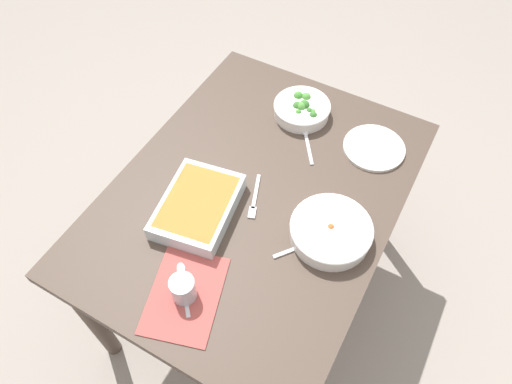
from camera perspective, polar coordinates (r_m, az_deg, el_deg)
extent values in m
plane|color=#9E9389|center=(2.21, 0.00, -11.33)|extent=(6.00, 6.00, 0.00)
cube|color=#4C3D33|center=(1.58, 0.00, -0.42)|extent=(1.20, 0.90, 0.04)
cylinder|color=#4C3D33|center=(2.14, 16.40, 0.00)|extent=(0.06, 0.06, 0.70)
cylinder|color=#4C3D33|center=(1.88, -19.35, -14.11)|extent=(0.06, 0.06, 0.70)
cylinder|color=#4C3D33|center=(2.29, -1.98, 7.68)|extent=(0.06, 0.06, 0.70)
cube|color=#B24C47|center=(1.40, -8.56, -12.26)|extent=(0.33, 0.27, 0.00)
cylinder|color=white|center=(1.47, 9.04, -4.76)|extent=(0.25, 0.25, 0.05)
torus|color=white|center=(1.45, 9.16, -4.28)|extent=(0.26, 0.26, 0.01)
cylinder|color=olive|center=(1.47, 9.05, -4.70)|extent=(0.20, 0.20, 0.03)
sphere|color=#C66633|center=(1.44, 6.91, -4.92)|extent=(0.01, 0.01, 0.01)
sphere|color=olive|center=(1.43, 10.80, -6.31)|extent=(0.02, 0.02, 0.02)
sphere|color=#C66633|center=(1.45, 9.05, -4.27)|extent=(0.02, 0.02, 0.02)
sphere|color=silver|center=(1.46, 9.42, -3.56)|extent=(0.02, 0.02, 0.02)
sphere|color=#C66633|center=(1.45, 8.46, -4.49)|extent=(0.02, 0.02, 0.02)
cylinder|color=white|center=(1.80, 5.57, 9.90)|extent=(0.21, 0.21, 0.05)
torus|color=white|center=(1.78, 5.62, 10.38)|extent=(0.21, 0.21, 0.01)
cylinder|color=#8CB272|center=(1.79, 5.58, 9.96)|extent=(0.17, 0.17, 0.02)
sphere|color=#569E42|center=(1.76, 6.87, 9.64)|extent=(0.02, 0.02, 0.02)
sphere|color=#3D7A33|center=(1.75, 6.95, 9.19)|extent=(0.03, 0.03, 0.03)
sphere|color=#569E42|center=(1.77, 5.50, 10.23)|extent=(0.04, 0.04, 0.04)
sphere|color=#569E42|center=(1.81, 6.10, 11.35)|extent=(0.04, 0.04, 0.04)
sphere|color=#3D7A33|center=(1.78, 5.02, 10.32)|extent=(0.03, 0.03, 0.03)
sphere|color=#3D7A33|center=(1.78, 5.87, 10.41)|extent=(0.04, 0.04, 0.04)
sphere|color=#478C38|center=(1.82, 5.13, 11.49)|extent=(0.04, 0.04, 0.04)
sphere|color=#3D7A33|center=(1.78, 5.51, 10.23)|extent=(0.03, 0.03, 0.03)
sphere|color=#478C38|center=(1.75, 5.15, 9.55)|extent=(0.02, 0.02, 0.02)
sphere|color=#3D7A33|center=(1.76, 6.48, 9.72)|extent=(0.02, 0.02, 0.02)
sphere|color=#569E42|center=(1.82, 5.95, 11.45)|extent=(0.03, 0.03, 0.03)
cube|color=silver|center=(1.51, -7.05, -1.76)|extent=(0.33, 0.27, 0.06)
cube|color=gold|center=(1.50, -7.09, -1.51)|extent=(0.29, 0.24, 0.04)
cylinder|color=#B2BCC6|center=(1.36, -8.77, -11.57)|extent=(0.07, 0.07, 0.08)
cylinder|color=black|center=(1.37, -8.70, -11.79)|extent=(0.06, 0.06, 0.05)
cylinder|color=silver|center=(1.73, 14.11, 5.22)|extent=(0.22, 0.22, 0.01)
cube|color=silver|center=(1.45, 4.63, -6.93)|extent=(0.12, 0.10, 0.01)
ellipsoid|color=silver|center=(1.47, 7.63, -5.71)|extent=(0.05, 0.05, 0.01)
cube|color=silver|center=(1.69, 6.42, 5.13)|extent=(0.12, 0.09, 0.01)
ellipsoid|color=silver|center=(1.74, 5.98, 7.29)|extent=(0.05, 0.04, 0.01)
cube|color=silver|center=(1.40, -8.57, -12.25)|extent=(0.11, 0.10, 0.01)
ellipsoid|color=silver|center=(1.43, -9.08, -9.14)|extent=(0.05, 0.05, 0.01)
cube|color=silver|center=(1.57, 0.00, 0.06)|extent=(0.14, 0.06, 0.01)
cube|color=silver|center=(1.52, -0.47, -2.50)|extent=(0.05, 0.04, 0.01)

